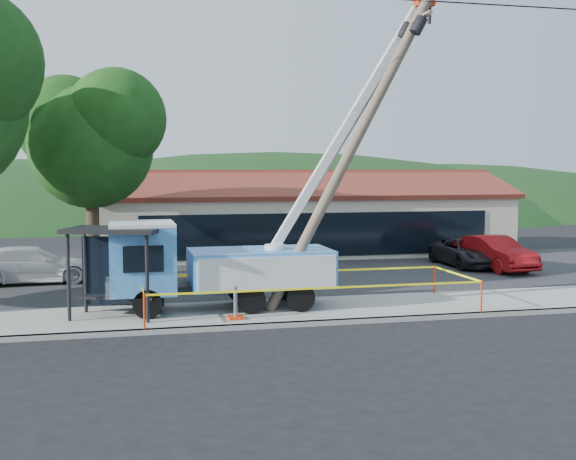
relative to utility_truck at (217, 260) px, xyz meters
The scene contains 17 objects.
ground 5.72m from the utility_truck, 58.94° to the right, with size 120.00×120.00×0.00m, color black.
curb 4.16m from the utility_truck, 42.35° to the right, with size 60.00×0.25×0.15m, color #9F9D94.
sidewalk 3.35m from the utility_truck, 13.17° to the right, with size 60.00×4.00×0.15m, color #9F9D94.
parking_lot 8.05m from the utility_truck, 69.10° to the left, with size 60.00×12.00×0.10m, color #28282B.
strip_mall 16.77m from the utility_truck, 66.06° to the left, with size 22.50×8.53×4.67m.
tree_lot 10.34m from the utility_truck, 116.70° to the left, with size 6.30×5.60×8.94m.
hill_west 51.83m from the utility_truck, 103.62° to the left, with size 78.40×56.00×28.00m, color #163D17.
hill_center 51.98m from the utility_truck, 75.73° to the left, with size 89.60×64.00×32.00m, color #163D17.
hill_east 60.11m from the utility_truck, 56.91° to the left, with size 72.80×52.00×26.00m, color #163D17.
utility_truck is the anchor object (origin of this frame).
leaning_pole 6.20m from the utility_truck, ahead, with size 5.78×1.98×10.51m.
bus_shelter 3.25m from the utility_truck, behind, with size 3.31×2.62×2.79m.
caution_tape 3.12m from the utility_truck, 14.94° to the right, with size 10.73×3.60×1.04m.
car_silver 5.38m from the utility_truck, 82.03° to the left, with size 1.65×4.10×1.40m, color silver.
car_red 15.29m from the utility_truck, 25.35° to the left, with size 1.65×4.72×1.56m, color #9D0F12.
car_white 10.02m from the utility_truck, 131.93° to the left, with size 2.09×5.14×1.49m, color silver.
car_dark 15.35m from the utility_truck, 30.97° to the left, with size 2.23×4.84×1.35m, color black.
Camera 1 is at (-5.91, -18.79, 4.82)m, focal length 45.00 mm.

